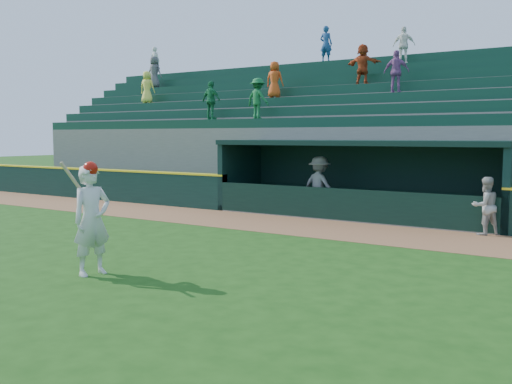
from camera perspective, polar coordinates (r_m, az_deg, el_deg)
ground at (r=12.11m, az=-4.15°, el=-6.76°), size 120.00×120.00×0.00m
warning_track at (r=16.22m, az=6.36°, el=-3.60°), size 40.00×3.00×0.01m
field_wall_left at (r=25.21m, az=-17.53°, el=0.81°), size 15.50×0.30×1.20m
wall_stripe_left at (r=25.16m, az=-17.57°, el=2.24°), size 15.50×0.32×0.06m
dugout_player_front at (r=16.09m, az=21.95°, el=-1.31°), size 0.94×0.94×1.53m
dugout_player_inside at (r=18.96m, az=6.36°, el=0.65°), size 1.37×0.96×1.93m
dugout at (r=18.88m, az=10.63°, el=1.77°), size 9.40×2.80×2.46m
stands at (r=23.13m, az=14.96°, el=4.96°), size 34.50×6.30×7.60m
batter_at_plate at (r=11.04m, az=-16.11°, el=-2.59°), size 0.65×0.86×2.14m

